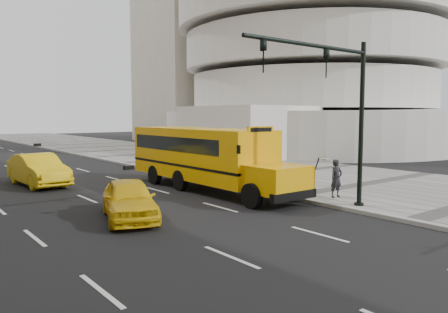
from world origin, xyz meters
TOP-DOWN VIEW (x-y plane):
  - ground at (0.00, 0.00)m, footprint 140.00×140.00m
  - sidewalk_museum at (12.00, 0.00)m, footprint 12.00×140.00m
  - curb_museum at (6.00, 0.00)m, footprint 0.30×140.00m
  - guggenheim at (29.37, 18.51)m, footprint 33.20×42.20m
  - school_bus at (4.50, -1.03)m, footprint 2.96×11.56m
  - taxi_near at (-1.20, -4.58)m, footprint 2.93×4.48m
  - taxi_far at (-1.60, 5.15)m, footprint 2.06×5.09m
  - pedestrian at (7.25, -7.00)m, footprint 0.65×0.48m
  - traffic_signal at (5.19, -8.59)m, footprint 6.18×0.36m

SIDE VIEW (x-z plane):
  - ground at x=0.00m, z-range 0.00..0.00m
  - sidewalk_museum at x=12.00m, z-range 0.00..0.15m
  - curb_museum at x=6.00m, z-range 0.00..0.15m
  - taxi_near at x=-1.20m, z-range 0.00..1.42m
  - taxi_far at x=-1.60m, z-range 0.00..1.64m
  - pedestrian at x=7.25m, z-range 0.15..1.78m
  - school_bus at x=4.50m, z-range 0.17..3.36m
  - traffic_signal at x=5.19m, z-range 0.89..7.29m
  - guggenheim at x=29.37m, z-range -3.92..31.08m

